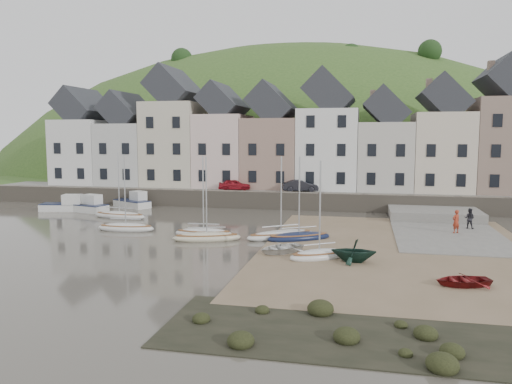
% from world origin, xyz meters
% --- Properties ---
extents(ground, '(160.00, 160.00, 0.00)m').
position_xyz_m(ground, '(0.00, 0.00, 0.00)').
color(ground, '#433F34').
rests_on(ground, ground).
extents(quay_land, '(90.00, 30.00, 1.50)m').
position_xyz_m(quay_land, '(0.00, 32.00, 0.75)').
color(quay_land, '#335120').
rests_on(quay_land, ground).
extents(quay_street, '(70.00, 7.00, 0.10)m').
position_xyz_m(quay_street, '(0.00, 20.50, 1.55)').
color(quay_street, slate).
rests_on(quay_street, quay_land).
extents(seawall, '(70.00, 1.20, 1.80)m').
position_xyz_m(seawall, '(0.00, 17.00, 0.90)').
color(seawall, slate).
rests_on(seawall, ground).
extents(beach, '(18.00, 26.00, 0.06)m').
position_xyz_m(beach, '(11.00, 0.00, 0.03)').
color(beach, brown).
rests_on(beach, ground).
extents(slipway, '(8.00, 18.00, 0.12)m').
position_xyz_m(slipway, '(15.00, 8.00, 0.06)').
color(slipway, slate).
rests_on(slipway, ground).
extents(hillside, '(134.40, 84.00, 84.00)m').
position_xyz_m(hillside, '(-5.00, 60.00, -17.99)').
color(hillside, '#335120').
rests_on(hillside, ground).
extents(townhouse_terrace, '(61.05, 8.00, 13.93)m').
position_xyz_m(townhouse_terrace, '(1.76, 24.00, 7.32)').
color(townhouse_terrace, silver).
rests_on(townhouse_terrace, quay_land).
extents(sailboat_0, '(5.57, 2.27, 6.32)m').
position_xyz_m(sailboat_0, '(-13.48, 8.31, 0.26)').
color(sailboat_0, silver).
rests_on(sailboat_0, ground).
extents(sailboat_1, '(4.78, 1.83, 6.32)m').
position_xyz_m(sailboat_1, '(-9.99, 2.65, 0.26)').
color(sailboat_1, silver).
rests_on(sailboat_1, ground).
extents(sailboat_2, '(5.18, 3.04, 6.32)m').
position_xyz_m(sailboat_2, '(-2.45, 0.39, 0.26)').
color(sailboat_2, beige).
rests_on(sailboat_2, ground).
extents(sailboat_3, '(4.54, 1.71, 6.32)m').
position_xyz_m(sailboat_3, '(-3.16, 1.83, 0.26)').
color(sailboat_3, silver).
rests_on(sailboat_3, ground).
extents(sailboat_4, '(5.37, 4.56, 6.32)m').
position_xyz_m(sailboat_4, '(2.71, 2.33, 0.26)').
color(sailboat_4, silver).
rests_on(sailboat_4, ground).
extents(sailboat_5, '(4.98, 3.80, 6.32)m').
position_xyz_m(sailboat_5, '(4.11, 1.89, 0.26)').
color(sailboat_5, '#121B3A').
rests_on(sailboat_5, ground).
extents(sailboat_6, '(4.17, 3.53, 6.32)m').
position_xyz_m(sailboat_6, '(6.07, -3.42, 0.27)').
color(sailboat_6, silver).
rests_on(sailboat_6, ground).
extents(motorboat_0, '(5.39, 3.07, 1.70)m').
position_xyz_m(motorboat_0, '(-18.70, 11.35, 0.58)').
color(motorboat_0, silver).
rests_on(motorboat_0, ground).
extents(motorboat_1, '(5.39, 2.68, 1.70)m').
position_xyz_m(motorboat_1, '(-20.71, 11.28, 0.58)').
color(motorboat_1, silver).
rests_on(motorboat_1, ground).
extents(motorboat_2, '(4.79, 3.67, 1.70)m').
position_xyz_m(motorboat_2, '(-15.43, 15.18, 0.58)').
color(motorboat_2, silver).
rests_on(motorboat_2, ground).
extents(rowboat_white, '(3.77, 3.77, 0.64)m').
position_xyz_m(rowboat_white, '(3.50, -2.54, 0.38)').
color(rowboat_white, silver).
rests_on(rowboat_white, beach).
extents(rowboat_green, '(2.66, 2.30, 1.40)m').
position_xyz_m(rowboat_green, '(8.16, -3.94, 0.76)').
color(rowboat_green, '#153127').
rests_on(rowboat_green, beach).
extents(rowboat_red, '(3.22, 2.68, 0.58)m').
position_xyz_m(rowboat_red, '(13.67, -7.67, 0.35)').
color(rowboat_red, maroon).
rests_on(rowboat_red, beach).
extents(person_red, '(0.79, 0.73, 1.80)m').
position_xyz_m(person_red, '(15.67, 6.64, 1.02)').
color(person_red, '#9E311C').
rests_on(person_red, slipway).
extents(person_dark, '(0.98, 0.89, 1.65)m').
position_xyz_m(person_dark, '(17.06, 8.87, 0.94)').
color(person_dark, '#232228').
rests_on(person_dark, slipway).
extents(car_left, '(3.73, 2.07, 1.20)m').
position_xyz_m(car_left, '(-5.38, 19.50, 2.20)').
color(car_left, maroon).
rests_on(car_left, quay_street).
extents(car_right, '(4.08, 2.28, 1.27)m').
position_xyz_m(car_right, '(1.92, 19.50, 2.24)').
color(car_right, black).
rests_on(car_right, quay_street).
extents(shore_rocks, '(14.00, 6.09, 0.74)m').
position_xyz_m(shore_rocks, '(8.13, -15.29, 0.12)').
color(shore_rocks, black).
rests_on(shore_rocks, ground).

